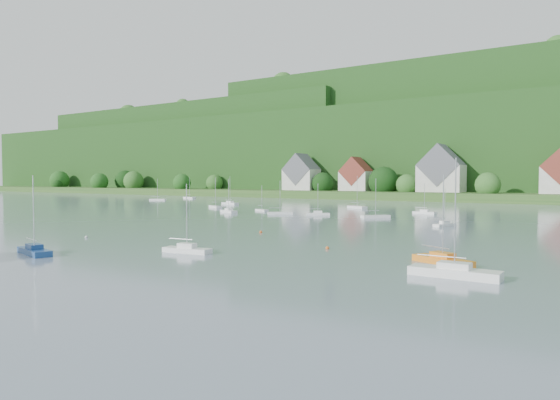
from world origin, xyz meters
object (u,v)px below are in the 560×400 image
at_px(near_sailboat_5, 443,259).
at_px(near_sailboat_1, 34,250).
at_px(near_sailboat_3, 187,249).
at_px(near_sailboat_4, 454,271).

bearing_deg(near_sailboat_5, near_sailboat_1, -127.66).
relative_size(near_sailboat_3, near_sailboat_5, 0.89).
bearing_deg(near_sailboat_3, near_sailboat_5, 9.21).
bearing_deg(near_sailboat_1, near_sailboat_4, 30.39).
relative_size(near_sailboat_3, near_sailboat_4, 0.77).
distance_m(near_sailboat_4, near_sailboat_5, 6.38).
bearing_deg(near_sailboat_3, near_sailboat_1, -150.58).
height_order(near_sailboat_4, near_sailboat_5, near_sailboat_4).
height_order(near_sailboat_3, near_sailboat_4, near_sailboat_4).
height_order(near_sailboat_1, near_sailboat_3, near_sailboat_1).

